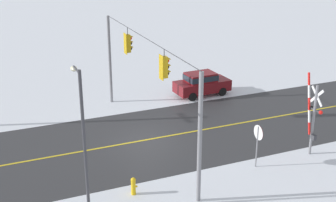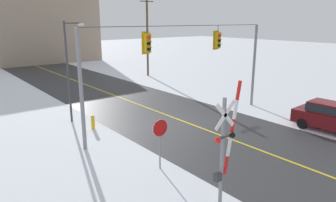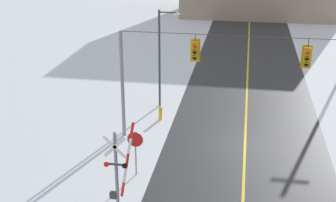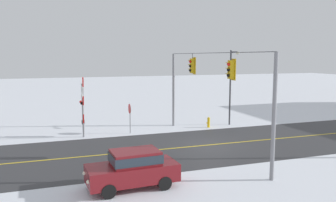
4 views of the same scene
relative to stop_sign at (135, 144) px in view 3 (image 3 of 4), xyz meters
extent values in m
plane|color=silver|center=(5.27, 4.24, -1.71)|extent=(160.00, 160.00, 0.00)
cube|color=#303033|center=(5.27, 10.24, -1.71)|extent=(9.00, 80.00, 0.01)
cube|color=gold|center=(5.27, 10.24, -1.70)|extent=(0.14, 72.00, 0.01)
cylinder|color=gray|center=(-1.73, 4.24, 1.39)|extent=(0.20, 0.20, 6.20)
cylinder|color=#38383D|center=(5.27, 4.24, 4.49)|extent=(14.00, 0.04, 0.04)
cylinder|color=#38383D|center=(2.32, 4.24, 4.30)|extent=(0.04, 0.04, 0.37)
cube|color=#C6990F|center=(2.32, 4.24, 3.57)|extent=(0.34, 0.28, 1.08)
cube|color=#C6990F|center=(2.32, 4.40, 3.57)|extent=(0.52, 0.03, 1.26)
sphere|color=red|center=(2.32, 4.09, 3.89)|extent=(0.24, 0.24, 0.24)
cube|color=#C6990F|center=(2.32, 4.02, 3.98)|extent=(0.26, 0.16, 0.03)
sphere|color=black|center=(2.32, 4.09, 3.57)|extent=(0.24, 0.24, 0.24)
cube|color=#C6990F|center=(2.32, 4.02, 3.66)|extent=(0.26, 0.16, 0.03)
sphere|color=black|center=(2.32, 4.09, 3.25)|extent=(0.24, 0.24, 0.24)
cube|color=#C6990F|center=(2.32, 4.02, 3.34)|extent=(0.26, 0.16, 0.03)
cylinder|color=#38383D|center=(8.07, 4.24, 4.26)|extent=(0.04, 0.04, 0.44)
cube|color=#C6990F|center=(8.07, 4.24, 3.50)|extent=(0.34, 0.28, 1.08)
cube|color=#C6990F|center=(8.07, 4.40, 3.50)|extent=(0.52, 0.03, 1.26)
sphere|color=red|center=(8.07, 4.09, 3.82)|extent=(0.24, 0.24, 0.24)
cube|color=#C6990F|center=(8.07, 4.02, 3.91)|extent=(0.26, 0.16, 0.03)
sphere|color=black|center=(8.07, 4.09, 3.50)|extent=(0.24, 0.24, 0.24)
cube|color=#C6990F|center=(8.07, 4.02, 3.59)|extent=(0.26, 0.16, 0.03)
sphere|color=black|center=(8.07, 4.09, 3.18)|extent=(0.24, 0.24, 0.24)
cube|color=#C6990F|center=(8.07, 4.02, 3.27)|extent=(0.26, 0.16, 0.03)
cylinder|color=gray|center=(0.00, 0.02, -0.56)|extent=(0.07, 0.07, 2.30)
cylinder|color=#B71414|center=(0.00, -0.02, 0.24)|extent=(0.76, 0.03, 0.76)
cylinder|color=white|center=(0.00, 0.00, 0.24)|extent=(0.80, 0.02, 0.80)
cylinder|color=gray|center=(0.08, -3.54, 0.29)|extent=(0.14, 0.14, 4.00)
cube|color=white|center=(0.08, -3.59, 1.69)|extent=(0.98, 0.04, 0.98)
cube|color=white|center=(0.08, -3.59, 1.69)|extent=(0.98, 0.04, 0.98)
cube|color=#38383D|center=(0.08, -3.58, 0.89)|extent=(0.80, 0.06, 0.08)
sphere|color=red|center=(-0.30, -3.64, 0.89)|extent=(0.22, 0.22, 0.22)
sphere|color=black|center=(0.46, -3.64, 0.89)|extent=(0.22, 0.22, 0.22)
cube|color=red|center=(0.32, -3.54, -0.27)|extent=(0.22, 0.08, 0.70)
cube|color=white|center=(0.44, -3.54, 0.41)|extent=(0.22, 0.08, 0.70)
cube|color=red|center=(0.56, -3.54, 1.09)|extent=(0.22, 0.08, 0.70)
cube|color=white|center=(0.68, -3.54, 1.77)|extent=(0.22, 0.08, 0.70)
cube|color=red|center=(0.79, -3.54, 2.45)|extent=(0.22, 0.08, 0.70)
cube|color=#38383D|center=(-0.10, -3.54, -0.61)|extent=(0.28, 0.20, 0.28)
cylinder|color=#38383D|center=(-0.53, 9.06, 1.54)|extent=(0.14, 0.14, 6.50)
cylinder|color=#38383D|center=(0.02, 9.06, 4.64)|extent=(1.10, 0.09, 0.09)
ellipsoid|color=beige|center=(0.57, 9.06, 4.54)|extent=(0.44, 0.28, 0.22)
cylinder|color=gold|center=(-0.06, 6.81, -1.36)|extent=(0.22, 0.22, 0.70)
sphere|color=gold|center=(-0.06, 6.81, -0.95)|extent=(0.24, 0.24, 0.24)
cylinder|color=gold|center=(-0.06, 6.67, -1.33)|extent=(0.09, 0.10, 0.09)
camera|label=1|loc=(-18.11, 12.66, 10.07)|focal=49.61mm
camera|label=2|loc=(-7.75, -10.32, 4.84)|focal=33.28mm
camera|label=3|loc=(4.92, -19.20, 10.12)|focal=49.06mm
camera|label=4|loc=(25.86, -5.81, 4.28)|focal=36.79mm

